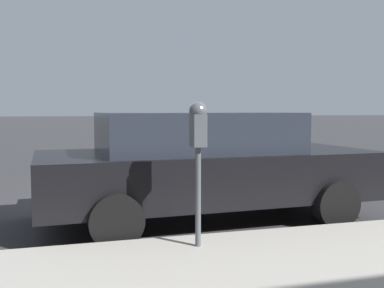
{
  "coord_description": "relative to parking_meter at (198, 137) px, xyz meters",
  "views": [
    {
      "loc": [
        -7.11,
        1.53,
        1.59
      ],
      "look_at": [
        -2.37,
        0.18,
        1.21
      ],
      "focal_mm": 42.0,
      "sensor_mm": 36.0,
      "label": 1
    }
  ],
  "objects": [
    {
      "name": "ground_plane",
      "position": [
        2.63,
        -0.19,
        -1.31
      ],
      "size": [
        220.0,
        220.0,
        0.0
      ],
      "primitive_type": "plane",
      "color": "#333335"
    },
    {
      "name": "parking_meter",
      "position": [
        0.0,
        0.0,
        0.0
      ],
      "size": [
        0.21,
        0.19,
        1.53
      ],
      "color": "#4C5156",
      "rests_on": "sidewalk"
    },
    {
      "name": "car_black",
      "position": [
        1.64,
        -0.6,
        -0.5
      ],
      "size": [
        2.3,
        4.85,
        1.55
      ],
      "rotation": [
        0.0,
        0.0,
        3.18
      ],
      "color": "black",
      "rests_on": "ground_plane"
    }
  ]
}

